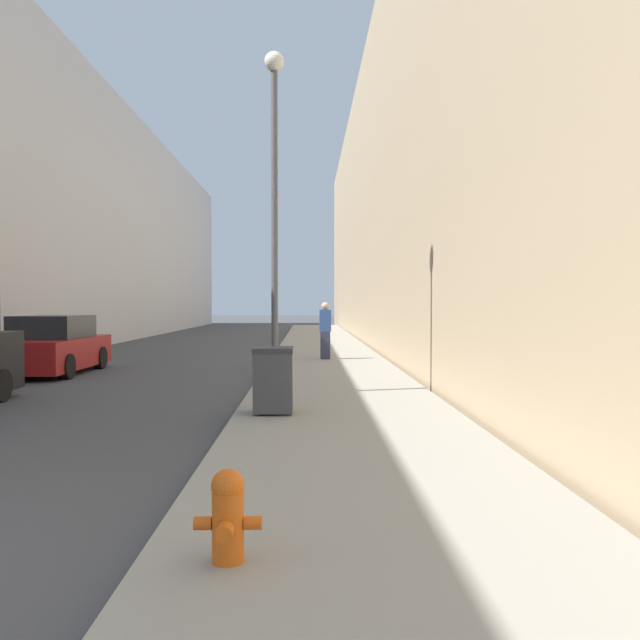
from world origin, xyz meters
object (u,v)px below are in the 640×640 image
at_px(fire_hydrant, 228,514).
at_px(pedestrian_on_sidewalk, 325,331).
at_px(parked_sedan_near, 53,347).
at_px(trash_bin, 273,379).
at_px(lamppost, 274,192).

distance_m(fire_hydrant, pedestrian_on_sidewalk, 15.42).
xyz_separation_m(fire_hydrant, parked_sedan_near, (-6.32, 12.76, 0.25)).
xyz_separation_m(trash_bin, parked_sedan_near, (-6.32, 7.05, 0.04)).
height_order(trash_bin, pedestrian_on_sidewalk, pedestrian_on_sidewalk).
bearing_deg(fire_hydrant, parked_sedan_near, 116.36).
relative_size(lamppost, parked_sedan_near, 1.56).
bearing_deg(trash_bin, pedestrian_on_sidewalk, 83.52).
relative_size(parked_sedan_near, pedestrian_on_sidewalk, 2.34).
height_order(fire_hydrant, lamppost, lamppost).
height_order(fire_hydrant, pedestrian_on_sidewalk, pedestrian_on_sidewalk).
height_order(trash_bin, lamppost, lamppost).
bearing_deg(parked_sedan_near, trash_bin, -48.14).
relative_size(trash_bin, lamppost, 0.16).
bearing_deg(parked_sedan_near, pedestrian_on_sidewalk, 19.41).
xyz_separation_m(fire_hydrant, lamppost, (-0.10, 7.85, 3.56)).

